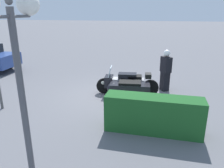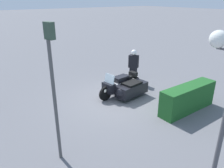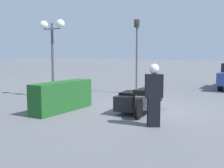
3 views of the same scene
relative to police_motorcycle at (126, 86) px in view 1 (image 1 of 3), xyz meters
The scene contains 5 objects.
ground_plane 0.82m from the police_motorcycle, ahead, with size 160.00×160.00×0.00m, color slate.
police_motorcycle is the anchor object (origin of this frame).
officer_rider 1.95m from the police_motorcycle, 142.13° to the right, with size 0.50×0.56×1.77m.
hedge_bush_curbside 2.74m from the police_motorcycle, 115.52° to the left, with size 2.70×0.64×1.06m, color #1E5623.
twin_lamp_post 5.66m from the police_motorcycle, 77.94° to the left, with size 0.40×1.42×3.60m.
Camera 1 is at (-1.98, 8.07, 3.26)m, focal length 35.00 mm.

